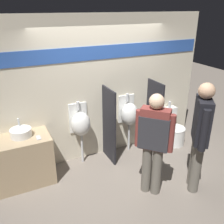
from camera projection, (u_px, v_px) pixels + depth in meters
The scene contains 12 objects.
ground_plane at pixel (116, 166), 4.74m from camera, with size 16.00×16.00×0.00m, color #70665B.
display_wall at pixel (102, 89), 4.70m from camera, with size 4.29×0.07×2.70m.
sink_counter at pixel (22, 161), 4.16m from camera, with size 0.97×0.59×0.85m.
sink_basin at pixel (21, 133), 4.03m from camera, with size 0.34×0.34×0.27m.
cell_phone at pixel (38, 138), 4.01m from camera, with size 0.07×0.14×0.01m.
divider_near_counter at pixel (109, 125), 4.70m from camera, with size 0.03×0.54×1.45m.
divider_mid at pixel (154, 116), 5.11m from camera, with size 0.03×0.54×1.45m.
urinal_near_counter at pixel (81, 124), 4.57m from camera, with size 0.36×0.30×1.21m.
urinal_far at pixel (129, 114), 4.98m from camera, with size 0.36×0.30×1.21m.
toilet at pixel (173, 130), 5.45m from camera, with size 0.42×0.59×0.90m.
person_in_vest at pixel (154, 139), 3.73m from camera, with size 0.46×0.47×1.68m.
person_with_lanyard at pixel (200, 134), 3.81m from camera, with size 0.44×0.53×1.81m.
Camera 1 is at (-1.79, -3.52, 2.81)m, focal length 40.00 mm.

